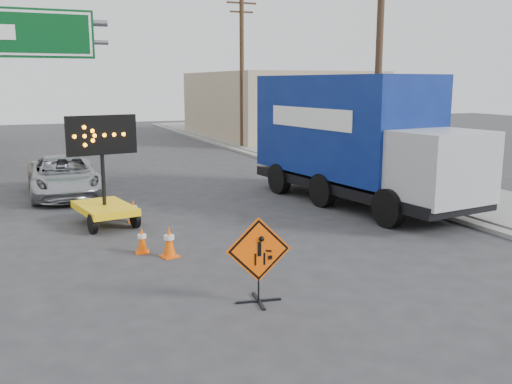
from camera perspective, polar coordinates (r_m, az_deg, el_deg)
ground at (r=9.87m, az=5.24°, el=-12.50°), size 100.00×100.00×0.00m
curb_right at (r=25.98m, az=4.07°, el=2.37°), size 0.40×60.00×0.12m
sidewalk_right at (r=27.07m, az=8.45°, el=2.66°), size 4.00×60.00×0.15m
building_right_far at (r=41.77m, az=2.10°, el=8.71°), size 10.00×14.00×4.60m
highway_gantry at (r=25.99m, az=-23.32°, el=12.61°), size 6.18×0.38×6.90m
utility_pole_near at (r=21.79m, az=12.18°, el=12.71°), size 1.80×0.26×9.00m
utility_pole_far at (r=34.28m, az=-1.43°, el=12.21°), size 1.80×0.26×9.00m
construction_sign at (r=10.25m, az=0.26°, el=-6.59°), size 1.18×0.84×1.58m
arrow_board at (r=16.32m, az=-14.92°, el=-0.89°), size 1.91×2.34×3.05m
pickup_truck at (r=20.95m, az=-18.65°, el=1.50°), size 2.33×5.00×1.39m
box_truck at (r=18.79m, az=9.92°, el=4.54°), size 3.70×9.00×4.14m
cone_a at (r=13.13m, az=-8.68°, el=-4.91°), size 0.45×0.45×0.73m
cone_b at (r=13.56m, az=-11.33°, el=-4.70°), size 0.37×0.37×0.63m
cone_c at (r=16.60m, az=-12.17°, el=-1.81°), size 0.37×0.37×0.65m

